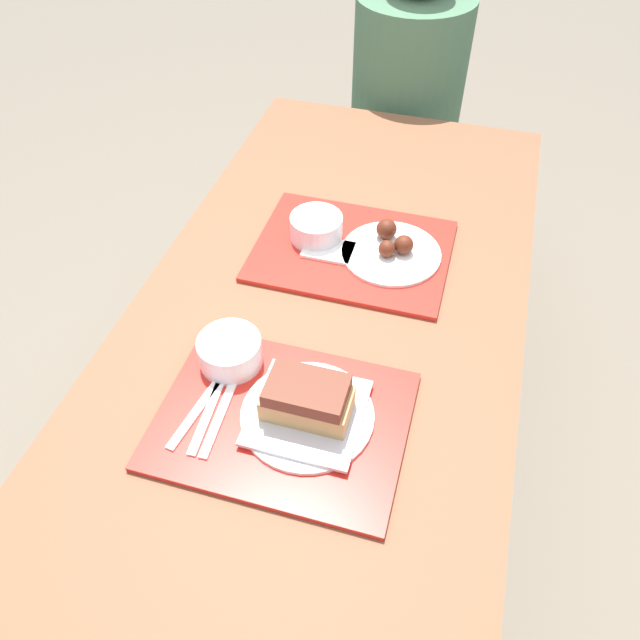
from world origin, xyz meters
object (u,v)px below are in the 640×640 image
at_px(bowl_coleslaw_far, 316,226).
at_px(person_seated_across, 409,74).
at_px(tray_far, 352,251).
at_px(brisket_sandwich_plate, 307,405).
at_px(bowl_coleslaw_near, 230,350).
at_px(tray_near, 285,420).
at_px(wings_plate_far, 392,248).

xyz_separation_m(bowl_coleslaw_far, person_seated_across, (0.06, 0.87, -0.02)).
xyz_separation_m(tray_far, brisket_sandwich_plate, (0.04, -0.47, 0.04)).
relative_size(bowl_coleslaw_near, brisket_sandwich_plate, 0.51).
xyz_separation_m(tray_near, brisket_sandwich_plate, (0.04, 0.02, 0.04)).
bearing_deg(brisket_sandwich_plate, wings_plate_far, 83.72).
bearing_deg(bowl_coleslaw_far, tray_near, -80.10).
relative_size(tray_far, bowl_coleslaw_far, 3.64).
bearing_deg(brisket_sandwich_plate, bowl_coleslaw_far, 104.42).
bearing_deg(tray_near, tray_far, 89.71).
xyz_separation_m(tray_near, wings_plate_far, (0.09, 0.50, 0.02)).
height_order(tray_near, person_seated_across, person_seated_across).
bearing_deg(tray_near, person_seated_across, 91.21).
height_order(wings_plate_far, person_seated_across, person_seated_across).
height_order(tray_near, tray_far, same).
distance_m(bowl_coleslaw_far, person_seated_across, 0.87).
xyz_separation_m(brisket_sandwich_plate, bowl_coleslaw_far, (-0.13, 0.49, -0.00)).
height_order(tray_far, brisket_sandwich_plate, brisket_sandwich_plate).
xyz_separation_m(tray_far, bowl_coleslaw_far, (-0.09, 0.02, 0.04)).
bearing_deg(bowl_coleslaw_near, bowl_coleslaw_far, 82.83).
xyz_separation_m(tray_near, person_seated_across, (-0.03, 1.37, 0.02)).
distance_m(tray_far, bowl_coleslaw_near, 0.42).
height_order(tray_far, person_seated_across, person_seated_across).
relative_size(tray_near, bowl_coleslaw_near, 3.64).
xyz_separation_m(wings_plate_far, person_seated_across, (-0.12, 0.87, 0.00)).
height_order(tray_near, bowl_coleslaw_far, bowl_coleslaw_far).
bearing_deg(tray_far, brisket_sandwich_plate, -85.74).
bearing_deg(brisket_sandwich_plate, person_seated_across, 92.81).
xyz_separation_m(brisket_sandwich_plate, person_seated_across, (-0.07, 1.35, -0.02)).
bearing_deg(person_seated_across, tray_far, -87.96).
bearing_deg(tray_far, tray_near, -90.29).
bearing_deg(brisket_sandwich_plate, tray_near, -157.21).
relative_size(bowl_coleslaw_near, bowl_coleslaw_far, 1.00).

